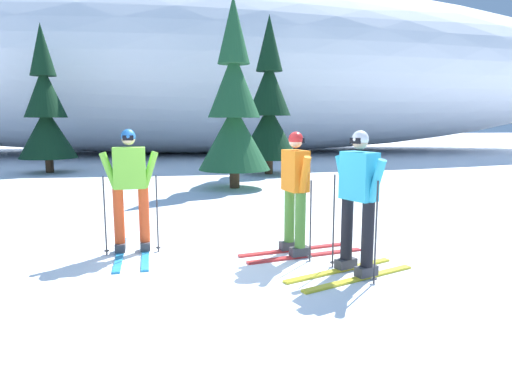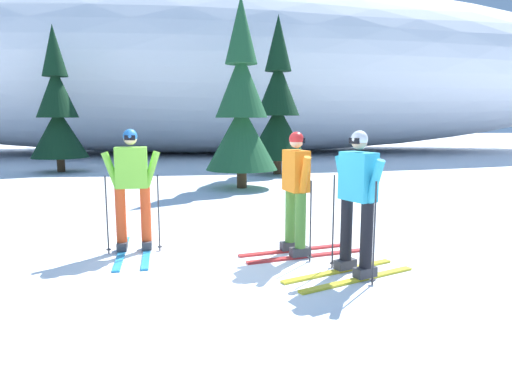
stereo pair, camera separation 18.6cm
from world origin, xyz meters
name	(u,v)px [view 1 (the left image)]	position (x,y,z in m)	size (l,w,h in m)	color
ground_plane	(214,264)	(0.00, 0.00, 0.00)	(120.00, 120.00, 0.00)	white
skier_lime_jacket	(130,188)	(-1.14, 0.74, 0.95)	(0.83, 1.77, 1.79)	#2893CC
skier_cyan_jacket	(358,199)	(1.75, -0.65, 0.95)	(1.77, 1.11, 1.79)	gold
skier_orange_jacket	(296,191)	(1.19, 0.30, 0.92)	(1.84, 0.86, 1.76)	red
pine_tree_center_left	(46,111)	(-5.46, 11.87, 2.24)	(2.07, 2.07, 5.35)	#47301E
pine_tree_center_right	(234,110)	(0.95, 6.97, 2.21)	(2.04, 2.04, 5.27)	#47301E
pine_tree_far_right	(269,109)	(2.51, 10.27, 2.31)	(2.13, 2.13, 5.53)	#47301E
snow_ridge_background	(202,73)	(0.52, 22.04, 4.70)	(50.90, 17.52, 9.40)	white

